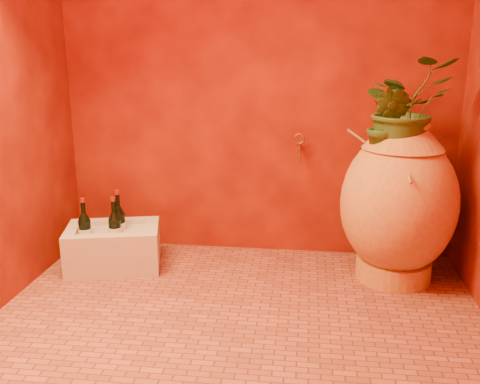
# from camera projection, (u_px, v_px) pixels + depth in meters

# --- Properties ---
(floor) EXTENTS (2.50, 2.50, 0.00)m
(floor) POSITION_uv_depth(u_px,v_px,m) (237.00, 320.00, 2.69)
(floor) COLOR #974731
(floor) RESTS_ON ground
(wall_back) EXTENTS (2.50, 0.02, 2.50)m
(wall_back) POSITION_uv_depth(u_px,v_px,m) (258.00, 60.00, 3.31)
(wall_back) COLOR #510A04
(wall_back) RESTS_ON ground
(amphora) EXTENTS (0.76, 0.76, 0.94)m
(amphora) POSITION_uv_depth(u_px,v_px,m) (398.00, 202.00, 3.06)
(amphora) COLOR #CA8939
(amphora) RESTS_ON floor
(stone_basin) EXTENTS (0.63, 0.51, 0.26)m
(stone_basin) POSITION_uv_depth(u_px,v_px,m) (114.00, 248.00, 3.31)
(stone_basin) COLOR beige
(stone_basin) RESTS_ON floor
(wine_bottle_a) EXTENTS (0.08, 0.08, 0.32)m
(wine_bottle_a) POSITION_uv_depth(u_px,v_px,m) (85.00, 231.00, 3.22)
(wine_bottle_a) COLOR black
(wine_bottle_a) RESTS_ON stone_basin
(wine_bottle_b) EXTENTS (0.08, 0.08, 0.34)m
(wine_bottle_b) POSITION_uv_depth(u_px,v_px,m) (119.00, 225.00, 3.31)
(wine_bottle_b) COLOR black
(wine_bottle_b) RESTS_ON stone_basin
(wine_bottle_c) EXTENTS (0.08, 0.08, 0.32)m
(wine_bottle_c) POSITION_uv_depth(u_px,v_px,m) (115.00, 230.00, 3.24)
(wine_bottle_c) COLOR black
(wine_bottle_c) RESTS_ON stone_basin
(wall_tap) EXTENTS (0.07, 0.15, 0.16)m
(wall_tap) POSITION_uv_depth(u_px,v_px,m) (299.00, 146.00, 3.34)
(wall_tap) COLOR #996323
(wall_tap) RESTS_ON wall_back
(plant_main) EXTENTS (0.62, 0.58, 0.55)m
(plant_main) POSITION_uv_depth(u_px,v_px,m) (404.00, 107.00, 2.92)
(plant_main) COLOR #2A4E1B
(plant_main) RESTS_ON amphora
(plant_side) EXTENTS (0.28, 0.27, 0.40)m
(plant_side) POSITION_uv_depth(u_px,v_px,m) (387.00, 125.00, 2.90)
(plant_side) COLOR #2A4E1B
(plant_side) RESTS_ON amphora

